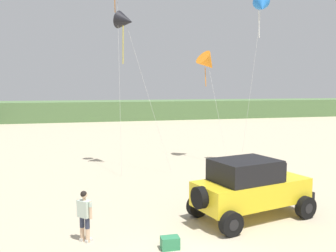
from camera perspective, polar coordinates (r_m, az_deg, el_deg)
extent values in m
cube|color=#567A47|center=(56.82, -8.23, 2.51)|extent=(90.00, 8.24, 2.85)
cube|color=yellow|center=(14.17, 13.07, -10.03)|extent=(4.71, 2.81, 0.90)
cube|color=yellow|center=(15.18, 17.85, -7.64)|extent=(1.46, 1.90, 0.12)
cube|color=black|center=(13.74, 12.04, -6.85)|extent=(2.64, 2.24, 0.80)
cube|color=black|center=(14.53, 15.69, -6.40)|extent=(0.48, 1.65, 0.72)
cube|color=black|center=(15.78, 19.40, -9.56)|extent=(0.61, 1.80, 0.28)
cylinder|color=black|center=(12.79, 5.05, -11.19)|extent=(0.47, 0.82, 0.77)
cylinder|color=black|center=(16.20, 15.34, -10.21)|extent=(0.89, 0.49, 0.84)
cylinder|color=black|center=(16.20, 15.34, -10.21)|extent=(0.44, 0.40, 0.38)
cylinder|color=black|center=(14.84, 20.91, -11.91)|extent=(0.89, 0.49, 0.84)
cylinder|color=black|center=(14.84, 20.91, -11.91)|extent=(0.44, 0.40, 0.38)
cylinder|color=black|center=(14.12, 4.68, -12.45)|extent=(0.89, 0.49, 0.84)
cylinder|color=black|center=(14.12, 4.68, -12.45)|extent=(0.44, 0.40, 0.38)
cylinder|color=black|center=(12.54, 9.94, -14.96)|extent=(0.89, 0.49, 0.84)
cylinder|color=black|center=(12.54, 9.94, -14.96)|extent=(0.44, 0.40, 0.38)
cylinder|color=#DBB28E|center=(12.38, -13.36, -16.18)|extent=(0.14, 0.14, 0.49)
cylinder|color=#2D3347|center=(12.24, -13.41, -14.48)|extent=(0.15, 0.15, 0.36)
cube|color=silver|center=(12.48, -13.21, -16.96)|extent=(0.26, 0.26, 0.10)
cylinder|color=#DBB28E|center=(12.24, -12.57, -16.43)|extent=(0.14, 0.14, 0.49)
cylinder|color=#2D3347|center=(12.10, -12.62, -14.70)|extent=(0.15, 0.15, 0.36)
cube|color=silver|center=(12.35, -12.42, -17.21)|extent=(0.26, 0.26, 0.10)
cube|color=silver|center=(12.02, -13.07, -12.58)|extent=(0.47, 0.46, 0.54)
cylinder|color=#DBB28E|center=(12.19, -13.98, -12.39)|extent=(0.09, 0.09, 0.56)
cylinder|color=silver|center=(12.13, -14.00, -11.53)|extent=(0.11, 0.11, 0.16)
cylinder|color=#DBB28E|center=(11.86, -12.13, -12.86)|extent=(0.09, 0.09, 0.56)
cylinder|color=silver|center=(11.80, -12.15, -11.99)|extent=(0.11, 0.11, 0.16)
cylinder|color=#DBB28E|center=(11.92, -13.10, -11.17)|extent=(0.10, 0.10, 0.08)
sphere|color=#DBB28E|center=(11.88, -13.12, -10.50)|extent=(0.21, 0.21, 0.21)
sphere|color=black|center=(11.87, -13.17, -10.42)|extent=(0.21, 0.21, 0.21)
cube|color=#2D7F51|center=(11.57, 0.32, -17.96)|extent=(0.57, 0.37, 0.38)
cone|color=black|center=(22.01, -6.75, 16.17)|extent=(1.54, 1.58, 1.26)
cylinder|color=yellow|center=(21.79, -7.11, 12.57)|extent=(0.05, 0.29, 2.18)
cylinder|color=silver|center=(20.99, -3.14, 4.73)|extent=(2.33, 1.80, 8.73)
cone|color=orange|center=(24.86, 6.29, 9.91)|extent=(1.92, 1.72, 1.73)
cylinder|color=orange|center=(24.76, 5.94, 7.69)|extent=(0.05, 0.24, 1.28)
cylinder|color=silver|center=(23.56, 7.85, 2.16)|extent=(0.35, 2.94, 6.53)
cylinder|color=orange|center=(22.67, -8.38, 18.51)|extent=(0.05, 0.08, 0.99)
cylinder|color=silver|center=(20.89, -7.67, 7.07)|extent=(0.21, 2.52, 10.47)
cone|color=blue|center=(23.15, 14.59, 17.91)|extent=(1.57, 1.61, 1.50)
cylinder|color=white|center=(22.88, 14.17, 15.36)|extent=(0.05, 0.17, 1.62)
cylinder|color=silver|center=(21.64, 12.95, 5.88)|extent=(1.85, 1.32, 9.68)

